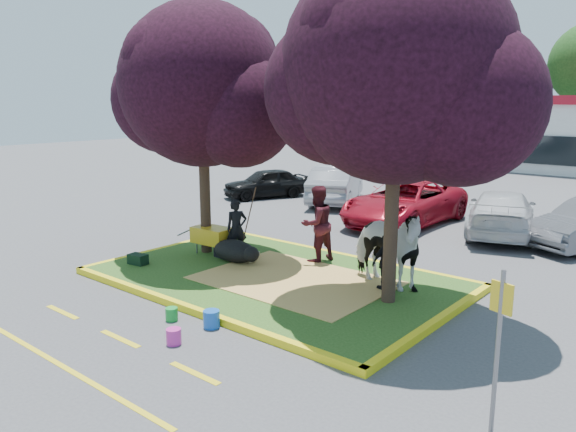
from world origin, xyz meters
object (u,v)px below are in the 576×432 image
Objects in this scene: bucket_blue at (211,319)px; bucket_pink at (174,337)px; handler at (237,229)px; car_silver at (336,184)px; cow at (385,247)px; bucket_green at (172,314)px; calf at (235,251)px; wheelbarrow at (213,236)px; car_black at (266,183)px; sign_post at (498,337)px.

bucket_pink is at bearing -87.59° from bucket_blue.
handler is 9.28m from car_silver.
cow is at bearing 72.75° from bucket_pink.
calf is at bearing 115.35° from bucket_green.
bucket_green is (2.53, -3.42, -0.52)m from wheelbarrow.
bucket_green is at bearing -57.13° from wheelbarrow.
calf reaches higher than bucket_pink.
wheelbarrow is at bearing -31.90° from car_black.
car_silver is (-5.72, 13.06, 0.63)m from bucket_pink.
handler is at bearing 84.05° from car_silver.
sign_post is (7.94, -3.40, 0.41)m from handler.
calf reaches higher than bucket_green.
wheelbarrow is (-0.70, -0.20, -0.26)m from handler.
handler is at bearing 122.29° from bucket_pink.
calf is at bearing -112.88° from handler.
car_black is at bearing 125.81° from bucket_pink.
bucket_pink is (2.71, -4.29, -0.76)m from handler.
car_silver reaches higher than wheelbarrow.
sign_post reaches higher than handler.
sign_post reaches higher than calf.
car_silver reaches higher than bucket_pink.
sign_post is at bearing -0.38° from bucket_blue.
cow is 4.98m from bucket_pink.
cow is 0.57× the size of car_black.
wheelbarrow is 9.24m from sign_post.
wheelbarrow is 5.75× the size of bucket_blue.
car_silver is (-3.01, 8.78, -0.14)m from handler.
car_silver reaches higher than bucket_green.
sign_post is (7.66, -3.04, 0.89)m from calf.
cow is 4.18m from handler.
bucket_pink is at bearing -29.68° from car_black.
bucket_green is 1.10m from bucket_pink.
car_silver is at bearing 113.65° from bucket_pink.
bucket_blue is 14.26m from car_black.
cow reaches higher than bucket_green.
handler is 4.13m from bucket_green.
car_silver is (-2.31, 8.98, 0.12)m from wheelbarrow.
car_silver is (3.06, 0.88, 0.14)m from car_black.
calf is at bearing 112.37° from cow.
calf is 0.28× the size of car_silver.
car_silver is at bearing 148.13° from sign_post.
sign_post is 18.01m from car_black.
sign_post reaches higher than car_silver.
bucket_green is 0.90× the size of bucket_pink.
sign_post is at bearing -83.83° from handler.
sign_post reaches higher than bucket_green.
sign_post is at bearing -123.65° from cow.
calf is 4.55× the size of bucket_pink.
bucket_blue is 13.42m from car_silver.
sign_post reaches higher than wheelbarrow.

